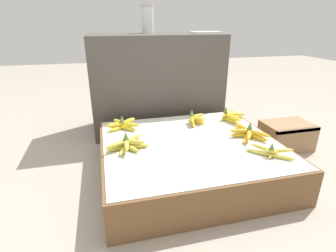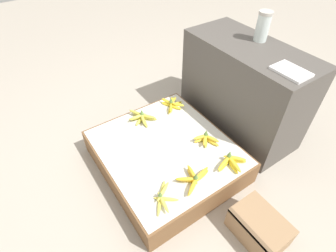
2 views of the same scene
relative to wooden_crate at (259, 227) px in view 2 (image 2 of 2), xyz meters
name	(u,v)px [view 2 (image 2 of 2)]	position (x,y,z in m)	size (l,w,h in m)	color
ground_plane	(166,164)	(-0.81, -0.16, -0.10)	(10.00, 10.00, 0.00)	#A89E8E
display_platform	(166,156)	(-0.81, -0.16, 0.01)	(1.05, 0.95, 0.21)	brown
back_vendor_table	(242,90)	(-0.85, 0.65, 0.30)	(1.07, 0.49, 0.79)	#4C4742
wooden_crate	(259,227)	(0.00, 0.00, 0.00)	(0.34, 0.24, 0.19)	#997551
banana_bunch_front_right	(163,197)	(-0.45, -0.43, 0.14)	(0.23, 0.20, 0.08)	#DBCC4C
banana_bunch_middle_left	(142,117)	(-1.18, -0.16, 0.14)	(0.25, 0.22, 0.10)	gold
banana_bunch_middle_right	(193,179)	(-0.45, -0.19, 0.15)	(0.21, 0.26, 0.10)	gold
banana_bunch_back_left	(172,104)	(-1.19, 0.15, 0.14)	(0.22, 0.20, 0.10)	yellow
banana_bunch_back_midright	(206,139)	(-0.68, 0.12, 0.15)	(0.16, 0.16, 0.10)	gold
banana_bunch_back_right	(231,162)	(-0.41, 0.12, 0.15)	(0.18, 0.25, 0.10)	yellow
glass_jar	(263,26)	(-0.89, 0.76, 0.81)	(0.11, 0.11, 0.22)	silver
foam_tray_white	(291,71)	(-0.45, 0.57, 0.71)	(0.23, 0.16, 0.02)	white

